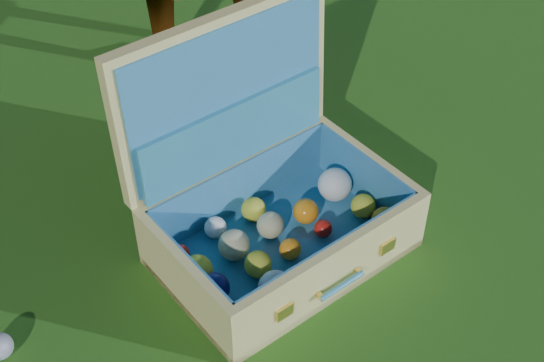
{
  "coord_description": "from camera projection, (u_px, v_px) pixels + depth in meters",
  "views": [
    {
      "loc": [
        -0.34,
        -1.28,
        1.39
      ],
      "look_at": [
        0.12,
        -0.02,
        0.17
      ],
      "focal_mm": 50.0,
      "sensor_mm": 36.0,
      "label": 1
    }
  ],
  "objects": [
    {
      "name": "suitcase",
      "position": [
        264.0,
        191.0,
        1.81
      ],
      "size": [
        0.69,
        0.6,
        0.56
      ],
      "rotation": [
        0.0,
        0.0,
        0.32
      ],
      "color": "#DDCB77",
      "rests_on": "ground"
    },
    {
      "name": "ground",
      "position": [
        226.0,
        238.0,
        1.91
      ],
      "size": [
        60.0,
        60.0,
        0.0
      ],
      "primitive_type": "plane",
      "color": "#215114",
      "rests_on": "ground"
    }
  ]
}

